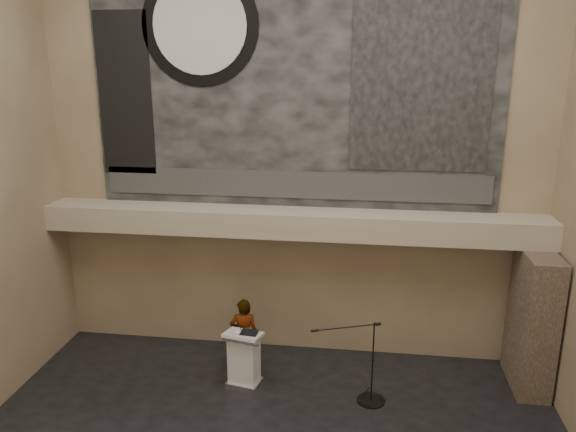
# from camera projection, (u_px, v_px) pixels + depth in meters

# --- Properties ---
(wall_back) EXTENTS (10.00, 0.02, 8.50)m
(wall_back) POSITION_uv_depth(u_px,v_px,m) (293.00, 154.00, 11.17)
(wall_back) COLOR #7A664D
(wall_back) RESTS_ON floor
(wall_front) EXTENTS (10.00, 0.02, 8.50)m
(wall_front) POSITION_uv_depth(u_px,v_px,m) (133.00, 364.00, 3.54)
(wall_front) COLOR #7A664D
(wall_front) RESTS_ON floor
(soffit) EXTENTS (10.00, 0.80, 0.50)m
(soffit) POSITION_uv_depth(u_px,v_px,m) (291.00, 223.00, 11.14)
(soffit) COLOR tan
(soffit) RESTS_ON wall_back
(sprinkler_left) EXTENTS (0.04, 0.04, 0.06)m
(sprinkler_left) POSITION_uv_depth(u_px,v_px,m) (212.00, 234.00, 11.38)
(sprinkler_left) COLOR #B2893D
(sprinkler_left) RESTS_ON soffit
(sprinkler_right) EXTENTS (0.04, 0.04, 0.06)m
(sprinkler_right) POSITION_uv_depth(u_px,v_px,m) (387.00, 241.00, 10.92)
(sprinkler_right) COLOR #B2893D
(sprinkler_right) RESTS_ON soffit
(banner) EXTENTS (8.00, 0.05, 5.00)m
(banner) POSITION_uv_depth(u_px,v_px,m) (293.00, 80.00, 10.74)
(banner) COLOR black
(banner) RESTS_ON wall_back
(banner_text_strip) EXTENTS (7.76, 0.02, 0.55)m
(banner_text_strip) POSITION_uv_depth(u_px,v_px,m) (293.00, 185.00, 11.26)
(banner_text_strip) COLOR #2F2F2F
(banner_text_strip) RESTS_ON banner
(banner_clock_rim) EXTENTS (2.30, 0.02, 2.30)m
(banner_clock_rim) POSITION_uv_depth(u_px,v_px,m) (200.00, 25.00, 10.67)
(banner_clock_rim) COLOR black
(banner_clock_rim) RESTS_ON banner
(banner_clock_face) EXTENTS (1.84, 0.02, 1.84)m
(banner_clock_face) POSITION_uv_depth(u_px,v_px,m) (199.00, 25.00, 10.65)
(banner_clock_face) COLOR silver
(banner_clock_face) RESTS_ON banner
(banner_building_print) EXTENTS (2.60, 0.02, 3.60)m
(banner_building_print) POSITION_uv_depth(u_px,v_px,m) (422.00, 75.00, 10.36)
(banner_building_print) COLOR black
(banner_building_print) RESTS_ON banner
(banner_brick_print) EXTENTS (1.10, 0.02, 3.20)m
(banner_brick_print) POSITION_uv_depth(u_px,v_px,m) (125.00, 94.00, 11.23)
(banner_brick_print) COLOR black
(banner_brick_print) RESTS_ON banner
(stone_pier) EXTENTS (0.60, 1.40, 2.70)m
(stone_pier) POSITION_uv_depth(u_px,v_px,m) (532.00, 320.00, 10.54)
(stone_pier) COLOR #423428
(stone_pier) RESTS_ON floor
(lectern) EXTENTS (0.77, 0.62, 1.13)m
(lectern) POSITION_uv_depth(u_px,v_px,m) (244.00, 359.00, 10.75)
(lectern) COLOR silver
(lectern) RESTS_ON floor
(binder) EXTENTS (0.33, 0.27, 0.04)m
(binder) POSITION_uv_depth(u_px,v_px,m) (249.00, 333.00, 10.56)
(binder) COLOR black
(binder) RESTS_ON lectern
(papers) EXTENTS (0.26, 0.31, 0.00)m
(papers) POSITION_uv_depth(u_px,v_px,m) (238.00, 334.00, 10.55)
(papers) COLOR white
(papers) RESTS_ON lectern
(speaker_person) EXTENTS (0.61, 0.45, 1.55)m
(speaker_person) POSITION_uv_depth(u_px,v_px,m) (244.00, 335.00, 11.18)
(speaker_person) COLOR white
(speaker_person) RESTS_ON floor
(mic_stand) EXTENTS (1.35, 0.67, 1.59)m
(mic_stand) POSITION_uv_depth(u_px,v_px,m) (369.00, 390.00, 10.29)
(mic_stand) COLOR black
(mic_stand) RESTS_ON floor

